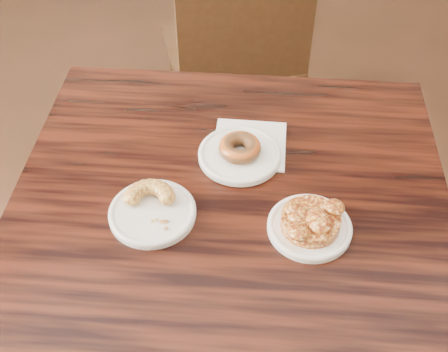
{
  "coord_description": "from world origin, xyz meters",
  "views": [
    {
      "loc": [
        -0.26,
        -0.51,
        1.59
      ],
      "look_at": [
        -0.24,
        0.25,
        0.8
      ],
      "focal_mm": 45.0,
      "sensor_mm": 36.0,
      "label": 1
    }
  ],
  "objects_px": {
    "chair_far": "(231,52)",
    "glazed_donut": "(240,148)",
    "cruller_fragment": "(152,206)",
    "apple_fritter": "(311,219)",
    "cafe_table": "(228,305)"
  },
  "relations": [
    {
      "from": "chair_far",
      "to": "cruller_fragment",
      "type": "bearing_deg",
      "value": 67.84
    },
    {
      "from": "cafe_table",
      "to": "cruller_fragment",
      "type": "distance_m",
      "value": 0.43
    },
    {
      "from": "chair_far",
      "to": "glazed_donut",
      "type": "relative_size",
      "value": 9.99
    },
    {
      "from": "cafe_table",
      "to": "chair_far",
      "type": "distance_m",
      "value": 1.0
    },
    {
      "from": "chair_far",
      "to": "cruller_fragment",
      "type": "relative_size",
      "value": 7.87
    },
    {
      "from": "cafe_table",
      "to": "apple_fritter",
      "type": "height_order",
      "value": "apple_fritter"
    },
    {
      "from": "apple_fritter",
      "to": "glazed_donut",
      "type": "bearing_deg",
      "value": 122.26
    },
    {
      "from": "chair_far",
      "to": "apple_fritter",
      "type": "bearing_deg",
      "value": 84.5
    },
    {
      "from": "chair_far",
      "to": "cruller_fragment",
      "type": "xyz_separation_m",
      "value": [
        -0.19,
        -1.01,
        0.33
      ]
    },
    {
      "from": "glazed_donut",
      "to": "chair_far",
      "type": "bearing_deg",
      "value": 89.39
    },
    {
      "from": "apple_fritter",
      "to": "cafe_table",
      "type": "bearing_deg",
      "value": 157.21
    },
    {
      "from": "cafe_table",
      "to": "chair_far",
      "type": "height_order",
      "value": "chair_far"
    },
    {
      "from": "chair_far",
      "to": "glazed_donut",
      "type": "distance_m",
      "value": 0.92
    },
    {
      "from": "chair_far",
      "to": "cruller_fragment",
      "type": "height_order",
      "value": "chair_far"
    },
    {
      "from": "glazed_donut",
      "to": "apple_fritter",
      "type": "height_order",
      "value": "apple_fritter"
    }
  ]
}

